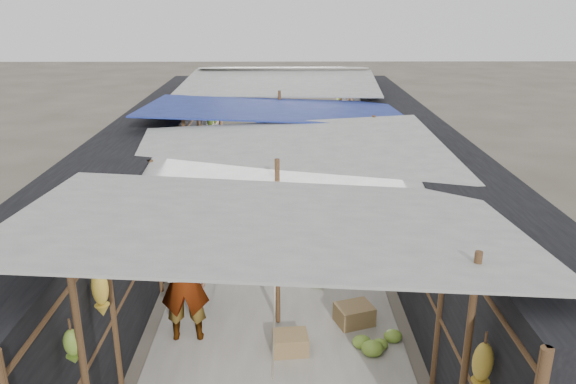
{
  "coord_description": "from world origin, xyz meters",
  "views": [
    {
      "loc": [
        0.08,
        -4.45,
        4.71
      ],
      "look_at": [
        0.17,
        5.5,
        1.25
      ],
      "focal_mm": 35.0,
      "sensor_mm": 36.0,
      "label": 1
    }
  ],
  "objects_px": {
    "black_basin": "(344,244)",
    "shopper_blue": "(248,185)",
    "crate_near": "(290,343)",
    "vendor_seated": "(323,155)",
    "vendor_elderly": "(184,281)"
  },
  "relations": [
    {
      "from": "black_basin",
      "to": "shopper_blue",
      "type": "distance_m",
      "value": 2.83
    },
    {
      "from": "crate_near",
      "to": "black_basin",
      "type": "relative_size",
      "value": 0.82
    },
    {
      "from": "crate_near",
      "to": "black_basin",
      "type": "height_order",
      "value": "crate_near"
    },
    {
      "from": "crate_near",
      "to": "black_basin",
      "type": "bearing_deg",
      "value": 66.71
    },
    {
      "from": "vendor_seated",
      "to": "vendor_elderly",
      "type": "bearing_deg",
      "value": -8.71
    },
    {
      "from": "vendor_elderly",
      "to": "vendor_seated",
      "type": "bearing_deg",
      "value": -110.7
    },
    {
      "from": "black_basin",
      "to": "shopper_blue",
      "type": "height_order",
      "value": "shopper_blue"
    },
    {
      "from": "black_basin",
      "to": "shopper_blue",
      "type": "xyz_separation_m",
      "value": [
        -2.01,
        1.9,
        0.61
      ]
    },
    {
      "from": "crate_near",
      "to": "vendor_seated",
      "type": "distance_m",
      "value": 8.9
    },
    {
      "from": "vendor_elderly",
      "to": "crate_near",
      "type": "bearing_deg",
      "value": 162.7
    },
    {
      "from": "shopper_blue",
      "to": "black_basin",
      "type": "bearing_deg",
      "value": -38.76
    },
    {
      "from": "shopper_blue",
      "to": "vendor_seated",
      "type": "relative_size",
      "value": 1.66
    },
    {
      "from": "crate_near",
      "to": "vendor_elderly",
      "type": "xyz_separation_m",
      "value": [
        -1.49,
        0.36,
        0.8
      ]
    },
    {
      "from": "shopper_blue",
      "to": "vendor_seated",
      "type": "distance_m",
      "value": 4.0
    },
    {
      "from": "vendor_elderly",
      "to": "vendor_seated",
      "type": "relative_size",
      "value": 2.24
    }
  ]
}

